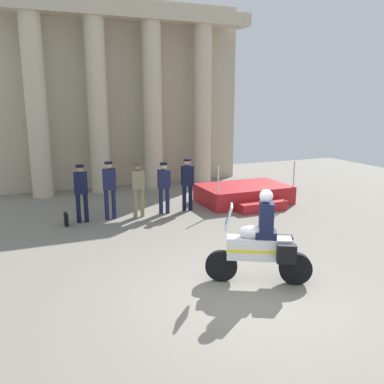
{
  "coord_description": "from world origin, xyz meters",
  "views": [
    {
      "loc": [
        -3.63,
        -5.94,
        3.56
      ],
      "look_at": [
        0.22,
        3.25,
        1.29
      ],
      "focal_mm": 38.26,
      "sensor_mm": 36.0,
      "label": 1
    }
  ],
  "objects_px": {
    "officer_in_row_0": "(81,189)",
    "motorcycle_with_rider": "(263,245)",
    "reviewing_stand": "(245,195)",
    "officer_in_row_1": "(109,186)",
    "briefcase_on_ground": "(66,219)",
    "officer_in_row_4": "(187,180)",
    "officer_in_row_3": "(164,184)",
    "officer_in_row_2": "(138,186)"
  },
  "relations": [
    {
      "from": "officer_in_row_0",
      "to": "motorcycle_with_rider",
      "type": "relative_size",
      "value": 0.9
    },
    {
      "from": "officer_in_row_1",
      "to": "officer_in_row_3",
      "type": "height_order",
      "value": "officer_in_row_1"
    },
    {
      "from": "officer_in_row_1",
      "to": "officer_in_row_2",
      "type": "bearing_deg",
      "value": -179.36
    },
    {
      "from": "reviewing_stand",
      "to": "officer_in_row_4",
      "type": "bearing_deg",
      "value": -176.42
    },
    {
      "from": "officer_in_row_1",
      "to": "motorcycle_with_rider",
      "type": "relative_size",
      "value": 0.92
    },
    {
      "from": "motorcycle_with_rider",
      "to": "officer_in_row_2",
      "type": "bearing_deg",
      "value": -51.59
    },
    {
      "from": "officer_in_row_2",
      "to": "motorcycle_with_rider",
      "type": "xyz_separation_m",
      "value": [
        0.99,
        -5.44,
        -0.19
      ]
    },
    {
      "from": "officer_in_row_1",
      "to": "officer_in_row_3",
      "type": "relative_size",
      "value": 1.08
    },
    {
      "from": "reviewing_stand",
      "to": "officer_in_row_1",
      "type": "distance_m",
      "value": 4.79
    },
    {
      "from": "officer_in_row_2",
      "to": "officer_in_row_0",
      "type": "bearing_deg",
      "value": 5.3
    },
    {
      "from": "officer_in_row_1",
      "to": "briefcase_on_ground",
      "type": "relative_size",
      "value": 4.87
    },
    {
      "from": "reviewing_stand",
      "to": "officer_in_row_2",
      "type": "relative_size",
      "value": 1.82
    },
    {
      "from": "reviewing_stand",
      "to": "officer_in_row_4",
      "type": "height_order",
      "value": "officer_in_row_4"
    },
    {
      "from": "officer_in_row_0",
      "to": "officer_in_row_1",
      "type": "relative_size",
      "value": 0.98
    },
    {
      "from": "reviewing_stand",
      "to": "officer_in_row_0",
      "type": "xyz_separation_m",
      "value": [
        -5.56,
        -0.18,
        0.71
      ]
    },
    {
      "from": "officer_in_row_4",
      "to": "officer_in_row_1",
      "type": "bearing_deg",
      "value": 8.14
    },
    {
      "from": "officer_in_row_3",
      "to": "motorcycle_with_rider",
      "type": "xyz_separation_m",
      "value": [
        0.15,
        -5.49,
        -0.17
      ]
    },
    {
      "from": "officer_in_row_2",
      "to": "officer_in_row_4",
      "type": "height_order",
      "value": "officer_in_row_4"
    },
    {
      "from": "officer_in_row_0",
      "to": "reviewing_stand",
      "type": "bearing_deg",
      "value": -170.23
    },
    {
      "from": "reviewing_stand",
      "to": "motorcycle_with_rider",
      "type": "distance_m",
      "value": 6.41
    },
    {
      "from": "officer_in_row_0",
      "to": "officer_in_row_3",
      "type": "xyz_separation_m",
      "value": [
        2.53,
        -0.02,
        -0.05
      ]
    },
    {
      "from": "officer_in_row_1",
      "to": "briefcase_on_ground",
      "type": "distance_m",
      "value": 1.58
    },
    {
      "from": "officer_in_row_0",
      "to": "motorcycle_with_rider",
      "type": "distance_m",
      "value": 6.13
    },
    {
      "from": "officer_in_row_3",
      "to": "officer_in_row_1",
      "type": "bearing_deg",
      "value": 6.11
    },
    {
      "from": "reviewing_stand",
      "to": "officer_in_row_1",
      "type": "bearing_deg",
      "value": -178.19
    },
    {
      "from": "reviewing_stand",
      "to": "officer_in_row_3",
      "type": "relative_size",
      "value": 1.86
    },
    {
      "from": "officer_in_row_1",
      "to": "officer_in_row_2",
      "type": "relative_size",
      "value": 1.05
    },
    {
      "from": "officer_in_row_3",
      "to": "motorcycle_with_rider",
      "type": "height_order",
      "value": "motorcycle_with_rider"
    },
    {
      "from": "briefcase_on_ground",
      "to": "officer_in_row_0",
      "type": "bearing_deg",
      "value": 12.88
    },
    {
      "from": "reviewing_stand",
      "to": "briefcase_on_ground",
      "type": "xyz_separation_m",
      "value": [
        -6.05,
        -0.29,
        -0.12
      ]
    },
    {
      "from": "reviewing_stand",
      "to": "officer_in_row_1",
      "type": "height_order",
      "value": "officer_in_row_1"
    },
    {
      "from": "reviewing_stand",
      "to": "officer_in_row_2",
      "type": "xyz_separation_m",
      "value": [
        -3.88,
        -0.26,
        0.69
      ]
    },
    {
      "from": "officer_in_row_1",
      "to": "briefcase_on_ground",
      "type": "height_order",
      "value": "officer_in_row_1"
    },
    {
      "from": "officer_in_row_0",
      "to": "officer_in_row_1",
      "type": "distance_m",
      "value": 0.83
    },
    {
      "from": "officer_in_row_3",
      "to": "officer_in_row_4",
      "type": "bearing_deg",
      "value": -167.63
    },
    {
      "from": "officer_in_row_0",
      "to": "officer_in_row_1",
      "type": "height_order",
      "value": "officer_in_row_1"
    },
    {
      "from": "officer_in_row_3",
      "to": "reviewing_stand",
      "type": "bearing_deg",
      "value": -168.28
    },
    {
      "from": "officer_in_row_1",
      "to": "officer_in_row_4",
      "type": "distance_m",
      "value": 2.52
    },
    {
      "from": "officer_in_row_4",
      "to": "briefcase_on_ground",
      "type": "relative_size",
      "value": 4.71
    },
    {
      "from": "officer_in_row_0",
      "to": "officer_in_row_3",
      "type": "height_order",
      "value": "officer_in_row_0"
    },
    {
      "from": "reviewing_stand",
      "to": "officer_in_row_4",
      "type": "distance_m",
      "value": 2.33
    },
    {
      "from": "officer_in_row_0",
      "to": "briefcase_on_ground",
      "type": "height_order",
      "value": "officer_in_row_0"
    }
  ]
}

